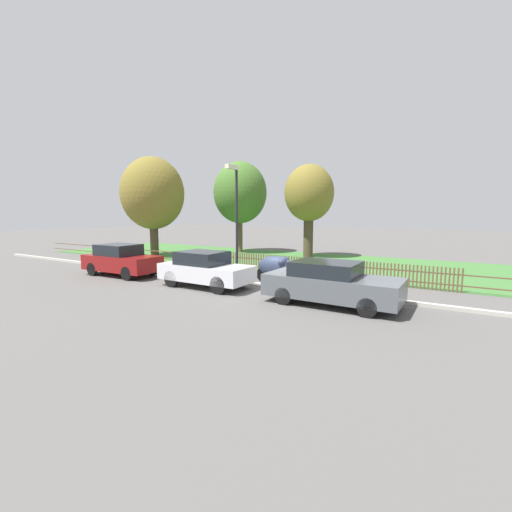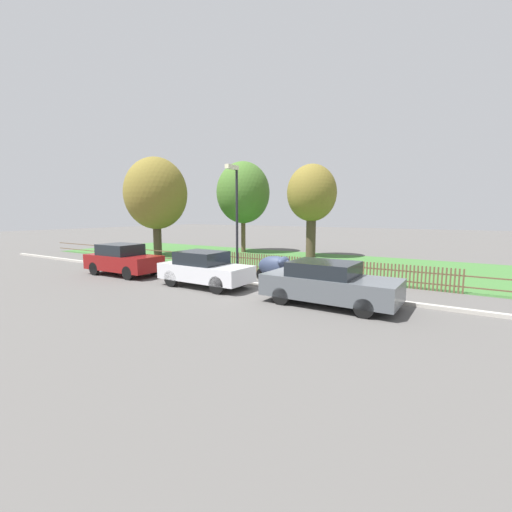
{
  "view_description": "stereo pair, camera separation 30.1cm",
  "coord_description": "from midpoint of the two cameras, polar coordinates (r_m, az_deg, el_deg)",
  "views": [
    {
      "loc": [
        5.34,
        -11.87,
        2.97
      ],
      "look_at": [
        -2.33,
        1.0,
        1.1
      ],
      "focal_mm": 24.0,
      "sensor_mm": 36.0,
      "label": 1
    },
    {
      "loc": [
        5.6,
        -11.71,
        2.97
      ],
      "look_at": [
        -2.33,
        1.0,
        1.1
      ],
      "focal_mm": 24.0,
      "sensor_mm": 36.0,
      "label": 2
    }
  ],
  "objects": [
    {
      "name": "tree_nearest_kerb",
      "position": [
        25.09,
        -16.02,
        9.93
      ],
      "size": [
        4.31,
        4.31,
        6.83
      ],
      "color": "#473828",
      "rests_on": "ground"
    },
    {
      "name": "parked_car_silver_hatchback",
      "position": [
        17.67,
        -20.87,
        -0.55
      ],
      "size": [
        3.92,
        1.73,
        1.5
      ],
      "rotation": [
        0.0,
        0.0,
        0.02
      ],
      "color": "maroon",
      "rests_on": "ground"
    },
    {
      "name": "kerb_stone",
      "position": [
        13.41,
        7.11,
        -5.48
      ],
      "size": [
        43.52,
        0.2,
        0.12
      ],
      "primitive_type": "cube",
      "color": "#B2ADA3",
      "rests_on": "ground"
    },
    {
      "name": "tree_mid_park",
      "position": [
        23.63,
        9.64,
        10.13
      ],
      "size": [
        3.31,
        3.31,
        6.24
      ],
      "color": "#473828",
      "rests_on": "ground"
    },
    {
      "name": "street_lamp",
      "position": [
        15.21,
        -2.88,
        8.06
      ],
      "size": [
        0.2,
        0.79,
        5.03
      ],
      "color": "black",
      "rests_on": "ground"
    },
    {
      "name": "tree_behind_motorcycle",
      "position": [
        26.27,
        -1.83,
        10.49
      ],
      "size": [
        4.01,
        4.01,
        6.83
      ],
      "color": "brown",
      "rests_on": "ground"
    },
    {
      "name": "park_fence",
      "position": [
        15.86,
        11.37,
        -2.09
      ],
      "size": [
        43.52,
        0.05,
        0.94
      ],
      "color": "brown",
      "rests_on": "ground"
    },
    {
      "name": "parked_car_navy_estate",
      "position": [
        11.42,
        12.73,
        -4.45
      ],
      "size": [
        4.36,
        1.89,
        1.41
      ],
      "rotation": [
        0.0,
        0.0,
        -0.01
      ],
      "color": "#51565B",
      "rests_on": "ground"
    },
    {
      "name": "grass_strip",
      "position": [
        20.41,
        16.07,
        -1.52
      ],
      "size": [
        43.52,
        9.57,
        0.01
      ],
      "primitive_type": "cube",
      "color": "#3D7033",
      "rests_on": "ground"
    },
    {
      "name": "parked_car_black_saloon",
      "position": [
        14.02,
        -7.97,
        -2.13
      ],
      "size": [
        3.88,
        1.69,
        1.44
      ],
      "rotation": [
        0.0,
        0.0,
        -0.01
      ],
      "color": "silver",
      "rests_on": "ground"
    },
    {
      "name": "ground_plane",
      "position": [
        13.33,
        6.92,
        -5.81
      ],
      "size": [
        120.0,
        120.0,
        0.0
      ],
      "primitive_type": "plane",
      "color": "#565451"
    },
    {
      "name": "covered_motorcycle",
      "position": [
        14.67,
        3.99,
        -1.8
      ],
      "size": [
        1.84,
        0.86,
        1.17
      ],
      "rotation": [
        0.0,
        0.0,
        0.04
      ],
      "color": "black",
      "rests_on": "ground"
    }
  ]
}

